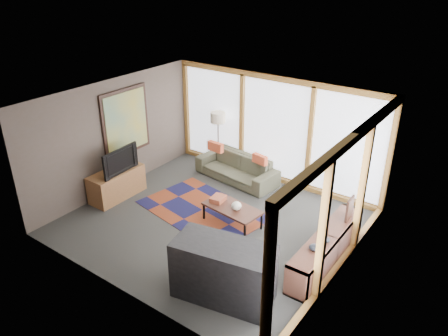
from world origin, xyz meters
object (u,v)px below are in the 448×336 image
Objects in this scene: floor_lamp at (218,140)px; bookshelf at (326,249)px; coffee_table at (232,216)px; tv_console at (117,184)px; television at (117,160)px; sofa at (237,168)px; bar_counter at (223,271)px.

bookshelf is at bearing -27.84° from floor_lamp.
tv_console reaches higher than coffee_table.
television is at bearing 13.68° from tv_console.
sofa is 2.88m from tv_console.
sofa reaches higher than bookshelf.
television reaches higher than coffee_table.
sofa is at bearing -20.19° from floor_lamp.
sofa is 2.88m from television.
coffee_table is 1.19× the size of television.
tv_console is 4.08m from bar_counter.
television is at bearing -173.99° from bookshelf.
bar_counter is (3.79, -1.27, -0.44)m from television.
floor_lamp reaches higher than tv_console.
sofa is at bearing 150.43° from bookshelf.
tv_console reaches higher than sofa.
sofa is at bearing 53.14° from tv_console.
floor_lamp is at bearing 69.70° from tv_console.
floor_lamp reaches higher than coffee_table.
sofa is at bearing 109.97° from bar_counter.
television is 4.02m from bar_counter.
bar_counter is at bearing -119.02° from bookshelf.
coffee_table is at bearing 11.74° from tv_console.
tv_console is at bearing -173.85° from bookshelf.
bar_counter is at bearing -52.64° from floor_lamp.
floor_lamp reaches higher than television.
bookshelf is 4.89m from tv_console.
sofa is 0.89× the size of bookshelf.
coffee_table is 2.85m from television.
coffee_table is at bearing 178.47° from bookshelf.
sofa reaches higher than coffee_table.
television is at bearing -118.58° from sofa.
bookshelf is (2.07, -0.06, 0.10)m from coffee_table.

